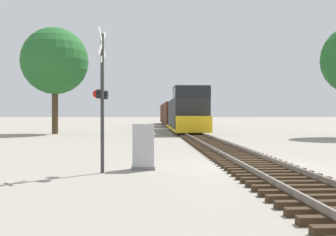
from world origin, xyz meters
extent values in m
plane|color=gray|center=(0.00, 0.00, 0.00)|extent=(400.00, 400.00, 0.00)
cube|color=#382819|center=(0.00, -5.70, 0.08)|extent=(2.60, 0.22, 0.16)
cube|color=#382819|center=(0.00, -5.10, 0.08)|extent=(2.60, 0.22, 0.16)
cube|color=#382819|center=(0.00, -4.50, 0.08)|extent=(2.60, 0.22, 0.16)
cube|color=#382819|center=(0.00, -3.90, 0.08)|extent=(2.60, 0.22, 0.16)
cube|color=#382819|center=(0.00, -3.30, 0.08)|extent=(2.60, 0.22, 0.16)
cube|color=#382819|center=(0.00, -2.70, 0.08)|extent=(2.60, 0.22, 0.16)
cube|color=#382819|center=(0.00, -2.10, 0.08)|extent=(2.60, 0.22, 0.16)
cube|color=#382819|center=(0.00, -1.50, 0.08)|extent=(2.60, 0.22, 0.16)
cube|color=#382819|center=(0.00, -0.90, 0.08)|extent=(2.60, 0.22, 0.16)
cube|color=#382819|center=(0.00, -0.30, 0.08)|extent=(2.60, 0.22, 0.16)
cube|color=#382819|center=(0.00, 0.30, 0.08)|extent=(2.60, 0.22, 0.16)
cube|color=#382819|center=(0.00, 0.90, 0.08)|extent=(2.60, 0.22, 0.16)
cube|color=#382819|center=(0.00, 1.50, 0.08)|extent=(2.60, 0.22, 0.16)
cube|color=#382819|center=(0.00, 2.10, 0.08)|extent=(2.60, 0.22, 0.16)
cube|color=#382819|center=(0.00, 2.70, 0.08)|extent=(2.60, 0.22, 0.16)
cube|color=#382819|center=(0.00, 3.30, 0.08)|extent=(2.60, 0.22, 0.16)
cube|color=#382819|center=(0.00, 3.90, 0.08)|extent=(2.60, 0.22, 0.16)
cube|color=#382819|center=(0.00, 4.50, 0.08)|extent=(2.60, 0.22, 0.16)
cube|color=#382819|center=(0.00, 5.10, 0.08)|extent=(2.60, 0.22, 0.16)
cube|color=#382819|center=(0.00, 5.70, 0.08)|extent=(2.60, 0.22, 0.16)
cube|color=#382819|center=(0.00, 6.30, 0.08)|extent=(2.60, 0.22, 0.16)
cube|color=#382819|center=(0.00, 6.90, 0.08)|extent=(2.60, 0.22, 0.16)
cube|color=#382819|center=(0.00, 7.50, 0.08)|extent=(2.60, 0.22, 0.16)
cube|color=#382819|center=(0.00, 8.10, 0.08)|extent=(2.60, 0.22, 0.16)
cube|color=#382819|center=(0.00, 8.70, 0.08)|extent=(2.60, 0.22, 0.16)
cube|color=#382819|center=(0.00, 9.30, 0.08)|extent=(2.60, 0.22, 0.16)
cube|color=#382819|center=(0.00, 9.90, 0.08)|extent=(2.60, 0.22, 0.16)
cube|color=#382819|center=(0.00, 10.50, 0.08)|extent=(2.60, 0.22, 0.16)
cube|color=#382819|center=(0.00, 11.10, 0.08)|extent=(2.60, 0.22, 0.16)
cube|color=#382819|center=(0.00, 11.70, 0.08)|extent=(2.60, 0.22, 0.16)
cube|color=#382819|center=(0.00, 12.30, 0.08)|extent=(2.60, 0.22, 0.16)
cube|color=#382819|center=(0.00, 12.90, 0.08)|extent=(2.60, 0.22, 0.16)
cube|color=#382819|center=(0.00, 13.50, 0.08)|extent=(2.60, 0.22, 0.16)
cube|color=#382819|center=(0.00, 14.10, 0.08)|extent=(2.60, 0.22, 0.16)
cube|color=#382819|center=(0.00, 14.70, 0.08)|extent=(2.60, 0.22, 0.16)
cube|color=#382819|center=(0.00, 15.30, 0.08)|extent=(2.60, 0.22, 0.16)
cube|color=#382819|center=(0.00, 15.90, 0.08)|extent=(2.60, 0.22, 0.16)
cube|color=#382819|center=(0.00, 16.50, 0.08)|extent=(2.60, 0.22, 0.16)
cube|color=#382819|center=(0.00, 17.10, 0.08)|extent=(2.60, 0.22, 0.16)
cube|color=#382819|center=(0.00, 17.70, 0.08)|extent=(2.60, 0.22, 0.16)
cube|color=#382819|center=(0.00, 18.30, 0.08)|extent=(2.60, 0.22, 0.16)
cube|color=#382819|center=(0.00, 18.90, 0.08)|extent=(2.60, 0.22, 0.16)
cube|color=#382819|center=(0.00, 19.50, 0.08)|extent=(2.60, 0.22, 0.16)
cube|color=slate|center=(-0.72, 0.00, 0.23)|extent=(0.07, 160.00, 0.15)
cube|color=slate|center=(0.72, 0.00, 0.23)|extent=(0.07, 160.00, 0.15)
cube|color=#232326|center=(0.00, 30.44, 1.92)|extent=(2.63, 12.45, 3.22)
cube|color=#232326|center=(0.00, 21.72, 2.38)|extent=(3.10, 3.91, 4.13)
cube|color=black|center=(0.00, 21.72, 3.84)|extent=(3.13, 3.95, 0.91)
cube|color=gold|center=(0.00, 19.77, 1.03)|extent=(3.10, 1.78, 1.45)
cube|color=gold|center=(0.00, 27.77, 0.43)|extent=(3.16, 17.43, 0.24)
cube|color=black|center=(0.00, 21.99, 0.50)|extent=(1.58, 2.20, 1.00)
cube|color=black|center=(0.00, 33.55, 0.50)|extent=(1.58, 2.20, 1.00)
cube|color=#4C2819|center=(0.00, 44.82, 1.95)|extent=(2.94, 12.76, 3.28)
cube|color=black|center=(0.00, 40.67, 0.45)|extent=(1.58, 2.20, 0.90)
cube|color=black|center=(0.00, 48.96, 0.45)|extent=(1.58, 2.20, 0.90)
cube|color=#4C2819|center=(0.00, 59.35, 1.95)|extent=(2.94, 12.76, 3.28)
cube|color=black|center=(0.00, 55.21, 0.45)|extent=(1.58, 2.20, 0.90)
cube|color=black|center=(0.00, 63.50, 0.45)|extent=(1.58, 2.20, 0.90)
cylinder|color=#333333|center=(-5.43, -1.21, 2.30)|extent=(0.12, 0.12, 4.59)
cube|color=white|center=(-5.43, -1.21, 4.29)|extent=(0.14, 0.92, 0.93)
cube|color=white|center=(-5.43, -1.21, 4.29)|extent=(0.14, 0.92, 0.93)
cube|color=black|center=(-5.43, -1.21, 2.60)|extent=(0.16, 0.86, 0.06)
cylinder|color=black|center=(-5.39, -0.86, 2.60)|extent=(0.22, 0.32, 0.30)
sphere|color=red|center=(-5.49, -0.85, 2.60)|extent=(0.26, 0.26, 0.26)
cylinder|color=black|center=(-5.47, -1.56, 2.60)|extent=(0.22, 0.32, 0.30)
sphere|color=red|center=(-5.57, -1.54, 2.60)|extent=(0.26, 0.26, 0.26)
cube|color=white|center=(-5.43, -1.21, 3.74)|extent=(0.07, 0.32, 0.20)
cube|color=slate|center=(-4.09, -0.45, 0.06)|extent=(0.82, 0.54, 0.12)
cube|color=#ADADB2|center=(-4.09, -0.45, 0.86)|extent=(0.75, 0.49, 1.49)
cylinder|color=#473521|center=(-12.89, 24.06, 2.55)|extent=(0.59, 0.59, 5.11)
sphere|color=#236028|center=(-12.89, 24.06, 7.03)|extent=(6.41, 6.41, 6.41)
camera|label=1|loc=(-3.91, -14.25, 1.97)|focal=42.00mm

